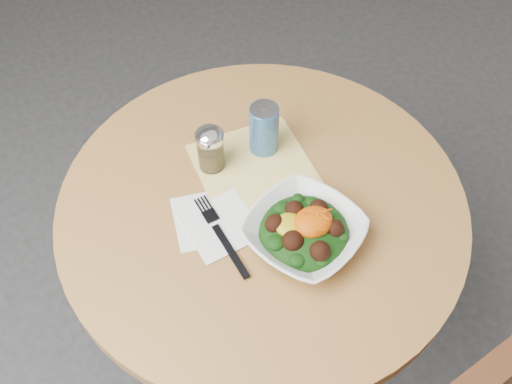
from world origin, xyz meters
TOP-DOWN VIEW (x-y plane):
  - ground at (0.00, 0.00)m, footprint 6.00×6.00m
  - table at (0.00, 0.00)m, footprint 0.90×0.90m
  - cloth_napkin at (0.03, 0.09)m, footprint 0.28×0.27m
  - paper_napkins at (-0.12, 0.00)m, footprint 0.18×0.19m
  - salad_bowl at (0.02, -0.13)m, footprint 0.29×0.29m
  - fork at (-0.12, -0.03)m, footprint 0.04×0.23m
  - spice_shaker at (-0.05, 0.14)m, footprint 0.06×0.06m
  - beverage_can at (0.08, 0.13)m, footprint 0.07×0.07m

SIDE VIEW (x-z plane):
  - ground at x=0.00m, z-range 0.00..0.00m
  - table at x=0.00m, z-range 0.18..0.93m
  - cloth_napkin at x=0.03m, z-range 0.75..0.75m
  - paper_napkins at x=-0.12m, z-range 0.75..0.75m
  - fork at x=-0.12m, z-range 0.75..0.76m
  - salad_bowl at x=0.02m, z-range 0.74..0.83m
  - spice_shaker at x=-0.05m, z-range 0.75..0.86m
  - beverage_can at x=0.08m, z-range 0.75..0.88m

